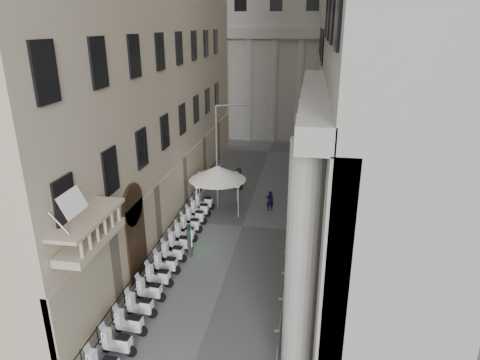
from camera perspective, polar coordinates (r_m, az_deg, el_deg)
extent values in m
cube|color=#A4A29B|center=(56.17, 5.27, 21.48)|extent=(22.00, 10.00, 30.00)
cylinder|color=white|center=(31.69, -5.76, -3.02)|extent=(0.06, 0.06, 2.39)
cylinder|color=white|center=(31.08, -0.32, -3.39)|extent=(0.06, 0.06, 2.39)
cylinder|color=white|center=(34.41, -4.48, -1.06)|extent=(0.06, 0.06, 2.39)
cylinder|color=white|center=(33.86, 0.53, -1.36)|extent=(0.06, 0.06, 2.39)
cube|color=white|center=(32.27, -2.54, -0.11)|extent=(3.26, 3.26, 0.13)
cone|color=white|center=(32.08, -2.56, 0.80)|extent=(4.35, 4.35, 1.09)
cylinder|color=#94969C|center=(32.56, -3.12, 2.93)|extent=(0.16, 0.16, 7.97)
cylinder|color=#94969C|center=(31.88, -1.12, 9.96)|extent=(2.23, 1.09, 0.12)
cube|color=#94969C|center=(32.16, 0.81, 9.96)|extent=(0.54, 0.40, 0.15)
cube|color=black|center=(27.06, -6.80, -8.00)|extent=(0.52, 0.89, 1.81)
cube|color=#19E54C|center=(26.97, -6.52, -7.60)|extent=(0.24, 0.63, 1.01)
imported|color=#0E0D36|center=(32.94, 4.01, -2.79)|extent=(0.66, 0.51, 1.60)
imported|color=black|center=(41.35, 7.04, 2.08)|extent=(0.95, 0.78, 1.80)
imported|color=black|center=(36.99, -0.15, 0.17)|extent=(1.05, 0.78, 1.95)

